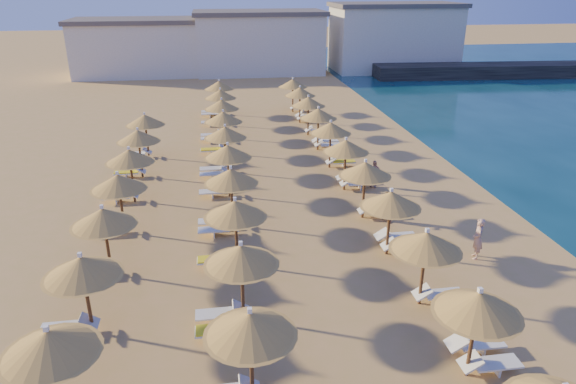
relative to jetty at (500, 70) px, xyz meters
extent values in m
plane|color=tan|center=(-29.38, -38.85, -0.75)|extent=(220.00, 220.00, 0.00)
cube|color=black|center=(0.00, 0.00, 0.00)|extent=(30.19, 5.90, 1.50)
cube|color=white|center=(-42.18, 7.94, 2.25)|extent=(15.00, 8.00, 6.00)
cube|color=#59514C|center=(-42.18, 7.94, 5.50)|extent=(15.60, 8.48, 0.50)
cube|color=white|center=(-27.92, 7.33, 2.65)|extent=(15.00, 8.00, 6.80)
cube|color=#59514C|center=(-27.92, 7.33, 6.30)|extent=(15.60, 8.48, 0.50)
cube|color=white|center=(-11.02, 6.85, 3.05)|extent=(15.00, 8.00, 7.60)
cube|color=#59514C|center=(-11.02, 6.85, 7.10)|extent=(15.60, 8.48, 0.50)
cylinder|color=brown|center=(-27.10, -46.37, 0.46)|extent=(0.12, 0.12, 2.42)
cone|color=#A57130|center=(-27.10, -46.37, 1.76)|extent=(2.31, 2.31, 0.68)
cone|color=#A57130|center=(-27.10, -46.37, 1.48)|extent=(2.50, 2.50, 0.12)
cube|color=white|center=(-27.10, -46.37, 2.17)|extent=(0.12, 0.12, 0.14)
cylinder|color=brown|center=(-27.10, -42.74, 0.46)|extent=(0.12, 0.12, 2.42)
cone|color=#A57130|center=(-27.10, -42.74, 1.76)|extent=(2.31, 2.31, 0.68)
cone|color=#A57130|center=(-27.10, -42.74, 1.48)|extent=(2.50, 2.50, 0.12)
cube|color=white|center=(-27.10, -42.74, 2.17)|extent=(0.12, 0.12, 0.14)
cylinder|color=brown|center=(-27.10, -39.11, 0.46)|extent=(0.12, 0.12, 2.42)
cone|color=#A57130|center=(-27.10, -39.11, 1.76)|extent=(2.31, 2.31, 0.68)
cone|color=#A57130|center=(-27.10, -39.11, 1.48)|extent=(2.50, 2.50, 0.12)
cube|color=white|center=(-27.10, -39.11, 2.17)|extent=(0.12, 0.12, 0.14)
cylinder|color=brown|center=(-27.10, -35.48, 0.46)|extent=(0.12, 0.12, 2.42)
cone|color=#A57130|center=(-27.10, -35.48, 1.76)|extent=(2.31, 2.31, 0.68)
cone|color=#A57130|center=(-27.10, -35.48, 1.48)|extent=(2.50, 2.50, 0.12)
cube|color=white|center=(-27.10, -35.48, 2.17)|extent=(0.12, 0.12, 0.14)
cylinder|color=brown|center=(-27.10, -31.85, 0.46)|extent=(0.12, 0.12, 2.42)
cone|color=#A57130|center=(-27.10, -31.85, 1.76)|extent=(2.31, 2.31, 0.68)
cone|color=#A57130|center=(-27.10, -31.85, 1.48)|extent=(2.50, 2.50, 0.12)
cube|color=white|center=(-27.10, -31.85, 2.17)|extent=(0.12, 0.12, 0.14)
cylinder|color=brown|center=(-27.10, -28.22, 0.46)|extent=(0.12, 0.12, 2.42)
cone|color=#A57130|center=(-27.10, -28.22, 1.76)|extent=(2.31, 2.31, 0.68)
cone|color=#A57130|center=(-27.10, -28.22, 1.48)|extent=(2.50, 2.50, 0.12)
cube|color=white|center=(-27.10, -28.22, 2.17)|extent=(0.12, 0.12, 0.14)
cylinder|color=brown|center=(-27.10, -24.59, 0.46)|extent=(0.12, 0.12, 2.42)
cone|color=#A57130|center=(-27.10, -24.59, 1.76)|extent=(2.31, 2.31, 0.68)
cone|color=#A57130|center=(-27.10, -24.59, 1.48)|extent=(2.50, 2.50, 0.12)
cube|color=white|center=(-27.10, -24.59, 2.17)|extent=(0.12, 0.12, 0.14)
cylinder|color=brown|center=(-27.10, -20.96, 0.46)|extent=(0.12, 0.12, 2.42)
cone|color=#A57130|center=(-27.10, -20.96, 1.76)|extent=(2.31, 2.31, 0.68)
cone|color=#A57130|center=(-27.10, -20.96, 1.48)|extent=(2.50, 2.50, 0.12)
cube|color=white|center=(-27.10, -20.96, 2.17)|extent=(0.12, 0.12, 0.14)
cylinder|color=brown|center=(-27.10, -17.32, 0.46)|extent=(0.12, 0.12, 2.42)
cone|color=#A57130|center=(-27.10, -17.32, 1.76)|extent=(2.31, 2.31, 0.68)
cone|color=#A57130|center=(-27.10, -17.32, 1.48)|extent=(2.50, 2.50, 0.12)
cube|color=white|center=(-27.10, -17.32, 2.17)|extent=(0.12, 0.12, 0.14)
cylinder|color=brown|center=(-27.10, -13.69, 0.46)|extent=(0.12, 0.12, 2.42)
cone|color=#A57130|center=(-27.10, -13.69, 1.76)|extent=(2.31, 2.31, 0.68)
cone|color=#A57130|center=(-27.10, -13.69, 1.48)|extent=(2.50, 2.50, 0.12)
cube|color=white|center=(-27.10, -13.69, 2.17)|extent=(0.12, 0.12, 0.14)
cylinder|color=brown|center=(-33.37, -46.37, 0.46)|extent=(0.12, 0.12, 2.42)
cone|color=#A57130|center=(-33.37, -46.37, 1.76)|extent=(2.31, 2.31, 0.68)
cone|color=#A57130|center=(-33.37, -46.37, 1.48)|extent=(2.50, 2.50, 0.12)
cube|color=white|center=(-33.37, -46.37, 2.17)|extent=(0.12, 0.12, 0.14)
cylinder|color=brown|center=(-33.37, -42.74, 0.46)|extent=(0.12, 0.12, 2.42)
cone|color=#A57130|center=(-33.37, -42.74, 1.76)|extent=(2.31, 2.31, 0.68)
cone|color=#A57130|center=(-33.37, -42.74, 1.48)|extent=(2.50, 2.50, 0.12)
cube|color=white|center=(-33.37, -42.74, 2.17)|extent=(0.12, 0.12, 0.14)
cylinder|color=brown|center=(-33.37, -39.11, 0.46)|extent=(0.12, 0.12, 2.42)
cone|color=#A57130|center=(-33.37, -39.11, 1.76)|extent=(2.31, 2.31, 0.68)
cone|color=#A57130|center=(-33.37, -39.11, 1.48)|extent=(2.50, 2.50, 0.12)
cube|color=white|center=(-33.37, -39.11, 2.17)|extent=(0.12, 0.12, 0.14)
cylinder|color=brown|center=(-33.37, -35.48, 0.46)|extent=(0.12, 0.12, 2.42)
cone|color=#A57130|center=(-33.37, -35.48, 1.76)|extent=(2.31, 2.31, 0.68)
cone|color=#A57130|center=(-33.37, -35.48, 1.48)|extent=(2.50, 2.50, 0.12)
cube|color=white|center=(-33.37, -35.48, 2.17)|extent=(0.12, 0.12, 0.14)
cylinder|color=brown|center=(-33.37, -31.85, 0.46)|extent=(0.12, 0.12, 2.42)
cone|color=#A57130|center=(-33.37, -31.85, 1.76)|extent=(2.31, 2.31, 0.68)
cone|color=#A57130|center=(-33.37, -31.85, 1.48)|extent=(2.50, 2.50, 0.12)
cube|color=white|center=(-33.37, -31.85, 2.17)|extent=(0.12, 0.12, 0.14)
cylinder|color=brown|center=(-33.37, -28.22, 0.46)|extent=(0.12, 0.12, 2.42)
cone|color=#A57130|center=(-33.37, -28.22, 1.76)|extent=(2.31, 2.31, 0.68)
cone|color=#A57130|center=(-33.37, -28.22, 1.48)|extent=(2.50, 2.50, 0.12)
cube|color=white|center=(-33.37, -28.22, 2.17)|extent=(0.12, 0.12, 0.14)
cylinder|color=brown|center=(-33.37, -24.59, 0.46)|extent=(0.12, 0.12, 2.42)
cone|color=#A57130|center=(-33.37, -24.59, 1.76)|extent=(2.31, 2.31, 0.68)
cone|color=#A57130|center=(-33.37, -24.59, 1.48)|extent=(2.50, 2.50, 0.12)
cube|color=white|center=(-33.37, -24.59, 2.17)|extent=(0.12, 0.12, 0.14)
cylinder|color=brown|center=(-33.37, -20.96, 0.46)|extent=(0.12, 0.12, 2.42)
cone|color=#A57130|center=(-33.37, -20.96, 1.76)|extent=(2.31, 2.31, 0.68)
cone|color=#A57130|center=(-33.37, -20.96, 1.48)|extent=(2.50, 2.50, 0.12)
cube|color=white|center=(-33.37, -20.96, 2.17)|extent=(0.12, 0.12, 0.14)
cylinder|color=brown|center=(-33.37, -17.32, 0.46)|extent=(0.12, 0.12, 2.42)
cone|color=#A57130|center=(-33.37, -17.32, 1.76)|extent=(2.31, 2.31, 0.68)
cone|color=#A57130|center=(-33.37, -17.32, 1.48)|extent=(2.50, 2.50, 0.12)
cube|color=white|center=(-33.37, -17.32, 2.17)|extent=(0.12, 0.12, 0.14)
cylinder|color=brown|center=(-33.37, -13.69, 0.46)|extent=(0.12, 0.12, 2.42)
cone|color=#A57130|center=(-33.37, -13.69, 1.76)|extent=(2.31, 2.31, 0.68)
cone|color=#A57130|center=(-33.37, -13.69, 1.48)|extent=(2.50, 2.50, 0.12)
cube|color=white|center=(-33.37, -13.69, 2.17)|extent=(0.12, 0.12, 0.14)
cylinder|color=brown|center=(-38.31, -46.37, 0.46)|extent=(0.12, 0.12, 2.42)
cone|color=#A57130|center=(-38.31, -46.37, 1.76)|extent=(2.31, 2.31, 0.68)
cone|color=#A57130|center=(-38.31, -46.37, 1.48)|extent=(2.50, 2.50, 0.12)
cube|color=white|center=(-38.31, -46.37, 2.17)|extent=(0.12, 0.12, 0.14)
cylinder|color=brown|center=(-38.31, -42.74, 0.46)|extent=(0.12, 0.12, 2.42)
cone|color=#A57130|center=(-38.31, -42.74, 1.76)|extent=(2.31, 2.31, 0.68)
cone|color=#A57130|center=(-38.31, -42.74, 1.48)|extent=(2.50, 2.50, 0.12)
cube|color=white|center=(-38.31, -42.74, 2.17)|extent=(0.12, 0.12, 0.14)
cylinder|color=brown|center=(-38.31, -39.11, 0.46)|extent=(0.12, 0.12, 2.42)
cone|color=#A57130|center=(-38.31, -39.11, 1.76)|extent=(2.31, 2.31, 0.68)
cone|color=#A57130|center=(-38.31, -39.11, 1.48)|extent=(2.50, 2.50, 0.12)
cube|color=white|center=(-38.31, -39.11, 2.17)|extent=(0.12, 0.12, 0.14)
cylinder|color=brown|center=(-38.31, -35.48, 0.46)|extent=(0.12, 0.12, 2.42)
cone|color=#A57130|center=(-38.31, -35.48, 1.76)|extent=(2.31, 2.31, 0.68)
cone|color=#A57130|center=(-38.31, -35.48, 1.48)|extent=(2.50, 2.50, 0.12)
cube|color=white|center=(-38.31, -35.48, 2.17)|extent=(0.12, 0.12, 0.14)
cylinder|color=brown|center=(-38.31, -31.85, 0.46)|extent=(0.12, 0.12, 2.42)
cone|color=#A57130|center=(-38.31, -31.85, 1.76)|extent=(2.31, 2.31, 0.68)
cone|color=#A57130|center=(-38.31, -31.85, 1.48)|extent=(2.50, 2.50, 0.12)
cube|color=white|center=(-38.31, -31.85, 2.17)|extent=(0.12, 0.12, 0.14)
cylinder|color=brown|center=(-38.31, -28.22, 0.46)|extent=(0.12, 0.12, 2.42)
cone|color=#A57130|center=(-38.31, -28.22, 1.76)|extent=(2.31, 2.31, 0.68)
cone|color=#A57130|center=(-38.31, -28.22, 1.48)|extent=(2.50, 2.50, 0.12)
cube|color=white|center=(-38.31, -28.22, 2.17)|extent=(0.12, 0.12, 0.14)
cylinder|color=brown|center=(-38.31, -24.59, 0.46)|extent=(0.12, 0.12, 2.42)
cone|color=#A57130|center=(-38.31, -24.59, 1.76)|extent=(2.31, 2.31, 0.68)
cone|color=#A57130|center=(-38.31, -24.59, 1.48)|extent=(2.50, 2.50, 0.12)
cube|color=white|center=(-38.31, -24.59, 2.17)|extent=(0.12, 0.12, 0.14)
cube|color=white|center=(-26.20, -46.37, -0.43)|extent=(1.42, 0.61, 0.06)
cube|color=white|center=(-26.20, -46.37, -0.59)|extent=(0.06, 0.55, 0.32)
cube|color=white|center=(-27.02, -46.37, -0.29)|extent=(0.58, 0.61, 0.40)
cube|color=white|center=(-26.20, -45.47, -0.43)|extent=(1.42, 0.61, 0.06)
cube|color=white|center=(-26.20, -45.47, -0.59)|extent=(0.06, 0.55, 0.32)
cube|color=white|center=(-27.02, -45.47, -0.29)|extent=(0.58, 0.61, 0.40)
cube|color=white|center=(-26.20, -42.74, -0.43)|extent=(1.42, 0.61, 0.06)
cube|color=white|center=(-26.20, -42.74, -0.59)|extent=(0.06, 0.55, 0.32)
cube|color=white|center=(-27.02, -42.74, -0.29)|extent=(0.58, 0.61, 0.40)
cube|color=white|center=(-34.27, -42.74, -0.43)|extent=(1.42, 0.61, 0.06)
cube|color=white|center=(-34.27, -42.74, -0.59)|extent=(0.06, 0.55, 0.32)
cube|color=white|center=(-33.44, -42.74, -0.29)|extent=(0.58, 0.61, 0.40)
cube|color=white|center=(-34.27, -43.64, -0.43)|extent=(1.42, 0.61, 0.06)
cube|color=white|center=(-34.27, -43.64, -0.59)|extent=(0.06, 0.55, 0.32)
cube|color=white|center=(-33.44, -43.64, -0.29)|extent=(0.58, 0.61, 0.40)
cube|color=yellow|center=(-34.27, -43.64, -0.38)|extent=(1.37, 0.56, 0.05)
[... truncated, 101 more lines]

